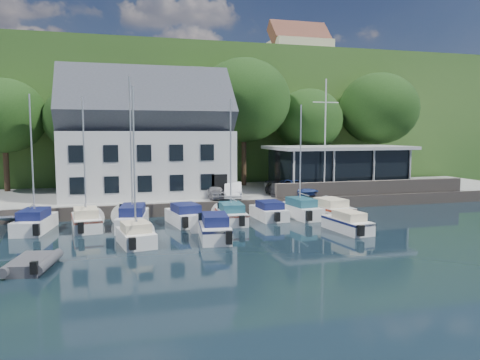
{
  "coord_description": "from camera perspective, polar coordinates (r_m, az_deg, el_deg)",
  "views": [
    {
      "loc": [
        -10.19,
        -24.51,
        6.43
      ],
      "look_at": [
        -0.74,
        9.0,
        2.85
      ],
      "focal_mm": 35.0,
      "sensor_mm": 36.0,
      "label": 1
    }
  ],
  "objects": [
    {
      "name": "ground",
      "position": [
        27.31,
        6.7,
        -7.79
      ],
      "size": [
        180.0,
        180.0,
        0.0
      ],
      "primitive_type": "plane",
      "color": "black",
      "rests_on": "ground"
    },
    {
      "name": "car_dgrey",
      "position": [
        40.5,
        4.5,
        -1.07
      ],
      "size": [
        2.06,
        3.99,
        1.11
      ],
      "primitive_type": "imported",
      "rotation": [
        0.0,
        0.0,
        -0.14
      ],
      "color": "#292A2E",
      "rests_on": "quay"
    },
    {
      "name": "boat_r2_4",
      "position": [
        31.18,
        12.93,
        -4.91
      ],
      "size": [
        2.26,
        5.76,
        1.36
      ],
      "primitive_type": null,
      "rotation": [
        0.0,
        0.0,
        0.11
      ],
      "color": "white",
      "rests_on": "ground"
    },
    {
      "name": "tree_5",
      "position": [
        54.3,
        16.46,
        6.19
      ],
      "size": [
        8.73,
        8.73,
        11.93
      ],
      "primitive_type": null,
      "color": "black",
      "rests_on": "quay"
    },
    {
      "name": "boat_r2_2",
      "position": [
        28.37,
        -3.17,
        -5.64
      ],
      "size": [
        2.64,
        6.49,
        1.55
      ],
      "primitive_type": null,
      "rotation": [
        0.0,
        0.0,
        -0.13
      ],
      "color": "white",
      "rests_on": "ground"
    },
    {
      "name": "field_patch",
      "position": [
        96.73,
        -4.94,
        11.61
      ],
      "size": [
        50.0,
        30.0,
        0.3
      ],
      "primitive_type": "cube",
      "color": "#546030",
      "rests_on": "hillside"
    },
    {
      "name": "tree_4",
      "position": [
        51.0,
        8.32,
        5.35
      ],
      "size": [
        7.36,
        7.36,
        10.06
      ],
      "primitive_type": null,
      "color": "black",
      "rests_on": "quay"
    },
    {
      "name": "car_white",
      "position": [
        38.58,
        -0.86,
        -1.25
      ],
      "size": [
        2.33,
        4.16,
        1.3
      ],
      "primitive_type": "imported",
      "rotation": [
        0.0,
        0.0,
        -0.26
      ],
      "color": "silver",
      "rests_on": "quay"
    },
    {
      "name": "quay_face",
      "position": [
        37.41,
        0.26,
        -3.25
      ],
      "size": [
        60.0,
        0.3,
        1.0
      ],
      "primitive_type": "cube",
      "color": "#6F6258",
      "rests_on": "ground"
    },
    {
      "name": "flagpole",
      "position": [
        41.28,
        10.33,
        5.15
      ],
      "size": [
        2.39,
        0.2,
        9.97
      ],
      "primitive_type": null,
      "color": "silver",
      "rests_on": "quay"
    },
    {
      "name": "club_pavilion",
      "position": [
        45.84,
        11.83,
        1.51
      ],
      "size": [
        13.2,
        7.2,
        4.1
      ],
      "primitive_type": null,
      "color": "black",
      "rests_on": "quay"
    },
    {
      "name": "tree_2",
      "position": [
        47.91,
        -5.38,
        6.52
      ],
      "size": [
        8.78,
        8.78,
        12.0
      ],
      "primitive_type": null,
      "color": "black",
      "rests_on": "quay"
    },
    {
      "name": "boat_r2_1",
      "position": [
        26.97,
        -12.75,
        0.8
      ],
      "size": [
        2.6,
        4.9,
        8.23
      ],
      "primitive_type": null,
      "rotation": [
        0.0,
        0.0,
        0.16
      ],
      "color": "white",
      "rests_on": "ground"
    },
    {
      "name": "harbor_building",
      "position": [
        41.15,
        -11.33,
        4.25
      ],
      "size": [
        14.4,
        8.2,
        8.7
      ],
      "primitive_type": null,
      "color": "silver",
      "rests_on": "quay"
    },
    {
      "name": "car_silver",
      "position": [
        38.57,
        -3.22,
        -1.33
      ],
      "size": [
        1.79,
        3.66,
        1.2
      ],
      "primitive_type": "imported",
      "rotation": [
        0.0,
        0.0,
        0.11
      ],
      "color": "#A8A8AD",
      "rests_on": "quay"
    },
    {
      "name": "tree_1",
      "position": [
        46.34,
        -18.51,
        4.98
      ],
      "size": [
        7.26,
        7.26,
        9.92
      ],
      "primitive_type": null,
      "color": "black",
      "rests_on": "quay"
    },
    {
      "name": "boat_r1_0",
      "position": [
        32.85,
        -24.01,
        2.01
      ],
      "size": [
        2.99,
        6.62,
        9.02
      ],
      "primitive_type": null,
      "rotation": [
        0.0,
        0.0,
        -0.17
      ],
      "color": "white",
      "rests_on": "ground"
    },
    {
      "name": "hillside",
      "position": [
        87.12,
        -9.1,
        6.82
      ],
      "size": [
        160.0,
        75.0,
        16.0
      ],
      "primitive_type": "cube",
      "color": "#284E1D",
      "rests_on": "ground"
    },
    {
      "name": "quay",
      "position": [
        43.63,
        -2.1,
        -1.95
      ],
      "size": [
        60.0,
        13.0,
        1.0
      ],
      "primitive_type": "cube",
      "color": "#969590",
      "rests_on": "ground"
    },
    {
      "name": "boat_r1_3",
      "position": [
        33.0,
        -6.7,
        -4.11
      ],
      "size": [
        2.92,
        5.94,
        1.47
      ],
      "primitive_type": null,
      "rotation": [
        0.0,
        0.0,
        0.16
      ],
      "color": "white",
      "rests_on": "ground"
    },
    {
      "name": "boat_r1_2",
      "position": [
        31.99,
        -13.12,
        2.78
      ],
      "size": [
        3.03,
        7.39,
        9.58
      ],
      "primitive_type": null,
      "rotation": [
        0.0,
        0.0,
        -0.16
      ],
      "color": "white",
      "rests_on": "ground"
    },
    {
      "name": "car_blue",
      "position": [
        40.97,
        6.83,
        -0.8
      ],
      "size": [
        2.48,
        4.37,
        1.41
      ],
      "primitive_type": "imported",
      "rotation": [
        0.0,
        0.0,
        0.22
      ],
      "color": "navy",
      "rests_on": "quay"
    },
    {
      "name": "boat_r1_5",
      "position": [
        34.82,
        3.52,
        -3.65
      ],
      "size": [
        2.21,
        5.36,
        1.36
      ],
      "primitive_type": null,
      "rotation": [
        0.0,
        0.0,
        0.03
      ],
      "color": "white",
      "rests_on": "ground"
    },
    {
      "name": "boat_r1_6",
      "position": [
        35.24,
        7.38,
        2.8
      ],
      "size": [
        2.63,
        6.61,
        9.15
      ],
      "primitive_type": null,
      "rotation": [
        0.0,
        0.0,
        0.13
      ],
      "color": "white",
      "rests_on": "ground"
    },
    {
      "name": "boat_r1_1",
      "position": [
        32.29,
        -18.44,
        1.99
      ],
      "size": [
        2.49,
        5.96,
        8.83
      ],
      "primitive_type": null,
      "rotation": [
        0.0,
        0.0,
        0.11
      ],
      "color": "white",
      "rests_on": "ground"
    },
    {
      "name": "gangway",
      "position": [
        34.7,
        -26.05,
        -5.41
      ],
      "size": [
        1.2,
        6.0,
        1.4
      ],
      "primitive_type": null,
      "color": "silver",
      "rests_on": "ground"
    },
    {
      "name": "dinghy_1",
      "position": [
        24.27,
        -24.0,
        -9.07
      ],
      "size": [
        2.58,
        3.61,
        0.77
      ],
      "primitive_type": null,
      "rotation": [
        0.0,
        0.0,
        -0.2
      ],
      "color": "#3D3D42",
      "rests_on": "ground"
    },
    {
      "name": "seawall",
      "position": [
        42.49,
        15.86,
        -0.88
      ],
      "size": [
        18.0,
        0.5,
        1.2
      ],
      "primitive_type": "cube",
      "color": "#6F6258",
      "rests_on": "quay"
    },
    {
      "name": "boat_r1_4",
      "position": [
        32.91,
        -1.15,
        2.29
      ],
      "size": [
        2.38,
        6.16,
        8.75
      ],
      "primitive_type": null,
      "rotation": [
        0.0,
        0.0,
        -0.07
      ],
      "color": "white",
      "rests_on": "ground"
    },
    {
      "name": "boat_r1_7",
      "position": [
        36.0,
        10.85,
        -3.33
      ],
      "size": [
        3.0,
        6.18,
        1.48
      ],
      "primitive_type": null,
      "rotation": [
        0.0,
        0.0,
        0.14
      ],
      "color": "white",
      "rests_on": "ground"
    },
    {
      "name": "tree_3",
      "position": [
        47.79,
        0.48,
        7.07
      ],
      "size": [
        9.42,
        9.42,
        12.87
      ],
      "primitive_type": null,
      "color": "black",
      "rests_on": "quay"
    },
    {
      "name": "tree_0",
      "position": [
        47.86,
        -26.76,
        4.91
      ],
      "size": [
        7.55,
        7.55,
        10.31
      ],
      "primitive_type": null,
      "color": "black",
      "rests_on": "quay"
    },
    {
      "name": "farmhouse",
      "position": [
        84.12,
        7.22,
        15.17
      ],
      "size": [
        10.4,
        7.0,
        8.2
      ],
      "primitive_type": null,
      "color": "beige",
      "rests_on": "hillside"
    }
  ]
}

